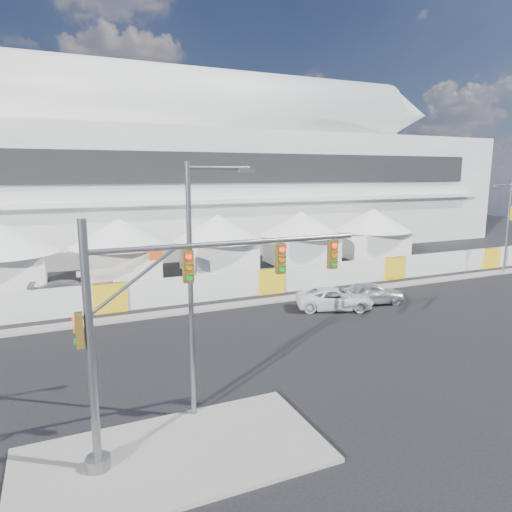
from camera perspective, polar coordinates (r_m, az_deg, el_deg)
name	(u,v)px	position (r m, az deg, el deg)	size (l,w,h in m)	color
ground	(291,386)	(20.98, 4.43, -15.85)	(160.00, 160.00, 0.00)	black
median_island	(174,455)	(16.62, -10.23, -23.33)	(10.00, 5.00, 0.15)	gray
far_curb	(427,281)	(42.07, 20.60, -2.96)	(80.00, 1.20, 0.12)	gray
stadium	(200,172)	(60.68, -7.02, 10.44)	(80.00, 24.80, 21.98)	silver
tent_row	(171,241)	(42.08, -10.56, 1.82)	(53.40, 8.40, 5.40)	white
hoarding_fence	(271,281)	(35.45, 1.89, -3.13)	(70.00, 0.25, 2.00)	white
scaffold_tower	(445,195)	(76.15, 22.59, 7.10)	(4.40, 4.40, 12.00)	#595B60
sedan_silver	(372,293)	(33.81, 14.25, -4.50)	(4.59, 1.85, 1.57)	silver
pickup_curb	(335,299)	(31.98, 9.79, -5.27)	(5.27, 2.43, 1.46)	white
lot_car_c	(71,291)	(35.79, -22.15, -4.12)	(5.46, 2.22, 1.59)	#9E9EA2
traffic_mast	(155,329)	(14.77, -12.55, -8.89)	(9.56, 0.76, 7.83)	slate
streetlight_median	(197,274)	(16.79, -7.40, -2.29)	(2.63, 0.26, 9.50)	slate
streetlight_curb	(507,221)	(48.25, 28.87, 3.86)	(2.49, 0.56, 8.41)	slate
boom_lift	(98,287)	(35.52, -19.11, -3.67)	(7.39, 1.83, 3.74)	#F35616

